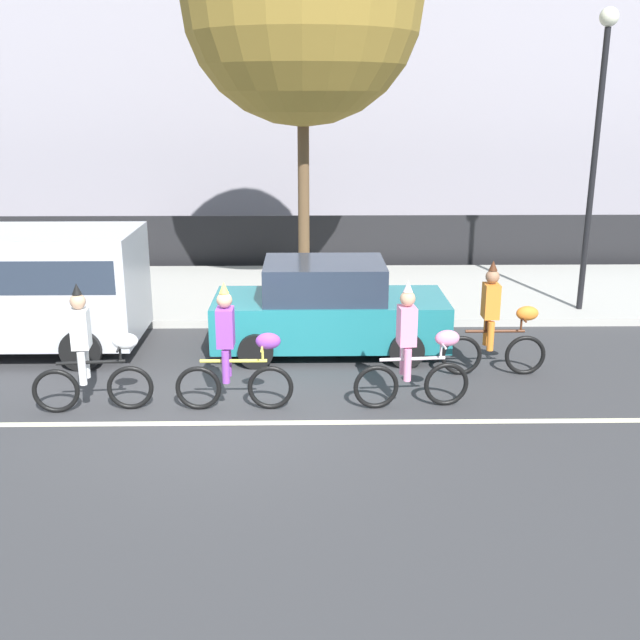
{
  "coord_description": "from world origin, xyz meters",
  "views": [
    {
      "loc": [
        1.08,
        -10.16,
        4.41
      ],
      "look_at": [
        1.27,
        1.2,
        1.0
      ],
      "focal_mm": 42.0,
      "sensor_mm": 36.0,
      "label": 1
    }
  ],
  "objects_px": {
    "parade_cyclist_orange": "(496,326)",
    "parked_car_teal": "(328,309)",
    "parade_cyclist_pink": "(414,353)",
    "street_lamp_post": "(599,119)",
    "parade_cyclist_purple": "(234,355)",
    "parked_van_silver": "(0,282)",
    "parade_cyclist_zebra": "(91,356)"
  },
  "relations": [
    {
      "from": "parade_cyclist_orange",
      "to": "parked_van_silver",
      "type": "xyz_separation_m",
      "value": [
        -8.46,
        1.34,
        0.44
      ]
    },
    {
      "from": "parade_cyclist_purple",
      "to": "parked_van_silver",
      "type": "height_order",
      "value": "parked_van_silver"
    },
    {
      "from": "parade_cyclist_purple",
      "to": "parked_van_silver",
      "type": "distance_m",
      "value": 5.14
    },
    {
      "from": "parked_car_teal",
      "to": "street_lamp_post",
      "type": "height_order",
      "value": "street_lamp_post"
    },
    {
      "from": "parked_car_teal",
      "to": "parade_cyclist_orange",
      "type": "bearing_deg",
      "value": -24.85
    },
    {
      "from": "parade_cyclist_zebra",
      "to": "parade_cyclist_pink",
      "type": "bearing_deg",
      "value": 0.87
    },
    {
      "from": "parade_cyclist_zebra",
      "to": "parade_cyclist_purple",
      "type": "xyz_separation_m",
      "value": [
        2.04,
        0.02,
        0.0
      ]
    },
    {
      "from": "parade_cyclist_purple",
      "to": "parade_cyclist_orange",
      "type": "bearing_deg",
      "value": 18.26
    },
    {
      "from": "parade_cyclist_pink",
      "to": "parade_cyclist_orange",
      "type": "bearing_deg",
      "value": 40.7
    },
    {
      "from": "parked_car_teal",
      "to": "parade_cyclist_purple",
      "type": "bearing_deg",
      "value": -118.71
    },
    {
      "from": "parade_cyclist_purple",
      "to": "parade_cyclist_orange",
      "type": "relative_size",
      "value": 1.0
    },
    {
      "from": "parade_cyclist_purple",
      "to": "parked_car_teal",
      "type": "relative_size",
      "value": 0.47
    },
    {
      "from": "parade_cyclist_pink",
      "to": "parked_van_silver",
      "type": "relative_size",
      "value": 0.38
    },
    {
      "from": "parade_cyclist_zebra",
      "to": "parade_cyclist_orange",
      "type": "bearing_deg",
      "value": 12.63
    },
    {
      "from": "parade_cyclist_zebra",
      "to": "parked_car_teal",
      "type": "height_order",
      "value": "parade_cyclist_zebra"
    },
    {
      "from": "parade_cyclist_zebra",
      "to": "parade_cyclist_pink",
      "type": "relative_size",
      "value": 1.0
    },
    {
      "from": "parked_van_silver",
      "to": "parked_car_teal",
      "type": "relative_size",
      "value": 1.22
    },
    {
      "from": "parade_cyclist_pink",
      "to": "street_lamp_post",
      "type": "xyz_separation_m",
      "value": [
        4.14,
        4.73,
        3.15
      ]
    },
    {
      "from": "parade_cyclist_pink",
      "to": "parked_car_teal",
      "type": "relative_size",
      "value": 0.47
    },
    {
      "from": "parade_cyclist_purple",
      "to": "parade_cyclist_pink",
      "type": "relative_size",
      "value": 1.0
    },
    {
      "from": "parked_van_silver",
      "to": "parked_car_teal",
      "type": "height_order",
      "value": "parked_van_silver"
    },
    {
      "from": "parade_cyclist_orange",
      "to": "parked_car_teal",
      "type": "xyz_separation_m",
      "value": [
        -2.69,
        1.24,
        -0.06
      ]
    },
    {
      "from": "street_lamp_post",
      "to": "parked_car_teal",
      "type": "bearing_deg",
      "value": -157.69
    },
    {
      "from": "parade_cyclist_purple",
      "to": "parade_cyclist_pink",
      "type": "height_order",
      "value": "same"
    },
    {
      "from": "parade_cyclist_zebra",
      "to": "parade_cyclist_pink",
      "type": "distance_m",
      "value": 4.63
    },
    {
      "from": "parade_cyclist_purple",
      "to": "parade_cyclist_orange",
      "type": "distance_m",
      "value": 4.33
    },
    {
      "from": "parade_cyclist_orange",
      "to": "street_lamp_post",
      "type": "distance_m",
      "value": 5.33
    },
    {
      "from": "street_lamp_post",
      "to": "parade_cyclist_zebra",
      "type": "bearing_deg",
      "value": -151.31
    },
    {
      "from": "parade_cyclist_zebra",
      "to": "parade_cyclist_orange",
      "type": "relative_size",
      "value": 1.0
    },
    {
      "from": "parade_cyclist_pink",
      "to": "parade_cyclist_orange",
      "type": "distance_m",
      "value": 2.01
    },
    {
      "from": "parade_cyclist_zebra",
      "to": "parked_van_silver",
      "type": "xyz_separation_m",
      "value": [
        -2.31,
        2.72,
        0.44
      ]
    },
    {
      "from": "parade_cyclist_pink",
      "to": "street_lamp_post",
      "type": "bearing_deg",
      "value": 48.81
    }
  ]
}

